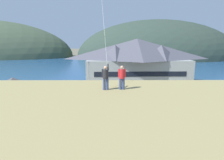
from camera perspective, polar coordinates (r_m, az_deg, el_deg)
name	(u,v)px	position (r m, az deg, el deg)	size (l,w,h in m)	color
ground_plane	(112,122)	(24.51, 0.00, -13.17)	(600.00, 600.00, 0.00)	#66604C
parking_lot_pad	(112,108)	(29.10, -0.07, -8.93)	(40.00, 20.00, 0.10)	gray
bay_water	(111,66)	(82.87, -0.29, 4.59)	(360.00, 84.00, 0.03)	navy
far_hill_east_peak	(156,57)	(135.92, 13.61, 7.05)	(112.98, 75.09, 51.96)	#2D3D33
harbor_lodge	(137,60)	(45.32, 7.86, 6.15)	(25.92, 12.67, 11.25)	#999E99
storage_shed_near_lot	(15,93)	(31.51, -28.39, -3.71)	(6.18, 6.40, 5.19)	#338475
wharf_dock	(116,74)	(58.33, 1.22, 1.89)	(3.20, 12.38, 0.70)	#70604C
moored_boat_wharfside	(105,74)	(55.68, -2.13, 1.80)	(2.75, 6.51, 2.16)	silver
parked_car_mid_row_near	(154,101)	(30.04, 13.00, -6.53)	(4.24, 2.13, 1.82)	silver
parked_car_front_row_red	(150,116)	(24.28, 11.88, -10.94)	(4.28, 2.21, 1.82)	slate
parked_car_mid_row_center	(78,99)	(30.87, -10.75, -5.93)	(4.33, 2.31, 1.82)	#B28923
parked_car_mid_row_far	(200,114)	(26.87, 25.89, -9.65)	(4.29, 2.24, 1.82)	black
parked_car_front_row_silver	(37,115)	(25.81, -22.46, -10.22)	(4.22, 2.09, 1.82)	slate
parking_light_pole	(89,77)	(33.64, -7.42, 0.84)	(0.24, 0.78, 6.77)	#ADADB2
person_kite_flyer	(106,77)	(12.89, -2.03, 1.01)	(0.51, 0.67, 1.86)	#384770
person_companion	(122,77)	(13.01, 3.14, 1.03)	(0.55, 0.40, 1.74)	#384770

